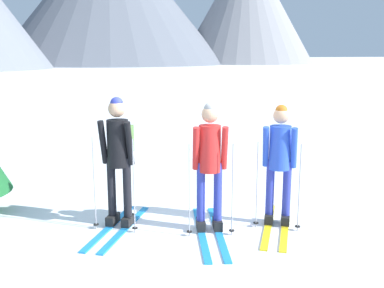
% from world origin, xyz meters
% --- Properties ---
extents(ground_plane, '(400.00, 400.00, 0.00)m').
position_xyz_m(ground_plane, '(0.00, 0.00, 0.00)').
color(ground_plane, white).
extents(skier_in_black, '(1.16, 1.54, 1.73)m').
position_xyz_m(skier_in_black, '(-0.90, 0.26, 0.98)').
color(skier_in_black, '#1E84D1').
rests_on(skier_in_black, ground).
extents(skier_in_red, '(0.80, 1.80, 1.67)m').
position_xyz_m(skier_in_red, '(0.15, -0.29, 0.93)').
color(skier_in_red, '#1E84D1').
rests_on(skier_in_red, ground).
extents(skier_in_blue, '(1.15, 1.52, 1.62)m').
position_xyz_m(skier_in_blue, '(1.09, -0.44, 0.88)').
color(skier_in_blue, yellow).
rests_on(skier_in_blue, ground).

